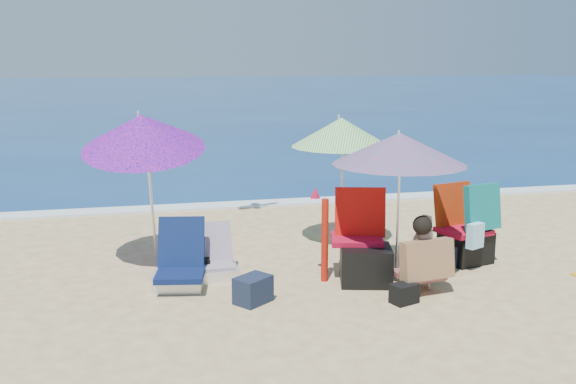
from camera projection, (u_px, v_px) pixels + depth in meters
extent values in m
plane|color=#D8BC84|center=(333.00, 302.00, 7.44)|extent=(120.00, 120.00, 0.00)
cube|color=navy|center=(168.00, 93.00, 50.42)|extent=(120.00, 80.00, 0.12)
cube|color=white|center=(256.00, 204.00, 12.31)|extent=(120.00, 0.50, 0.04)
cylinder|color=white|center=(398.00, 212.00, 8.06)|extent=(0.03, 0.03, 1.73)
cone|color=#D11B6F|center=(399.00, 149.00, 7.89)|extent=(1.79, 1.79, 0.39)
cylinder|color=white|center=(399.00, 135.00, 7.83)|extent=(0.03, 0.03, 0.10)
cylinder|color=white|center=(342.00, 189.00, 9.35)|extent=(0.04, 0.04, 1.77)
cone|color=green|center=(341.00, 132.00, 9.33)|extent=(1.93, 1.93, 0.42)
cylinder|color=white|center=(339.00, 118.00, 9.44)|extent=(0.04, 0.04, 0.11)
cylinder|color=white|center=(151.00, 195.00, 8.75)|extent=(0.12, 0.48, 1.81)
cone|color=#BA1AA0|center=(143.00, 132.00, 8.38)|extent=(1.87, 1.93, 0.84)
cylinder|color=white|center=(138.00, 116.00, 8.34)|extent=(0.04, 0.06, 0.13)
cylinder|color=#A6190B|center=(325.00, 240.00, 8.04)|extent=(0.11, 0.11, 1.05)
cone|color=#B50C2D|center=(315.00, 193.00, 8.07)|extent=(0.15, 0.15, 0.13)
cube|color=#0C1844|center=(180.00, 275.00, 7.73)|extent=(0.64, 0.59, 0.07)
cube|color=#0B1941|center=(181.00, 242.00, 8.03)|extent=(0.61, 0.42, 0.60)
cube|color=silver|center=(178.00, 280.00, 7.90)|extent=(0.67, 0.62, 0.18)
cube|color=#D9544C|center=(215.00, 266.00, 8.19)|extent=(0.47, 0.42, 0.06)
cube|color=#D94D4C|center=(214.00, 242.00, 8.37)|extent=(0.47, 0.28, 0.49)
cube|color=white|center=(219.00, 273.00, 8.22)|extent=(0.49, 0.44, 0.15)
cube|color=#A70B27|center=(357.00, 239.00, 8.24)|extent=(0.77, 0.72, 0.07)
cube|color=red|center=(360.00, 212.00, 8.30)|extent=(0.67, 0.34, 0.65)
cube|color=black|center=(366.00, 265.00, 8.03)|extent=(0.74, 0.69, 0.46)
cube|color=#B40C27|center=(464.00, 231.00, 8.74)|extent=(0.73, 0.68, 0.07)
cube|color=#A02B0B|center=(453.00, 205.00, 8.93)|extent=(0.63, 0.32, 0.61)
cube|color=black|center=(465.00, 247.00, 8.85)|extent=(0.70, 0.66, 0.43)
cube|color=#0A847F|center=(483.00, 207.00, 8.55)|extent=(0.57, 0.33, 0.62)
cube|color=#9BDDF8|center=(475.00, 236.00, 8.39)|extent=(0.26, 0.20, 0.33)
imported|color=tan|center=(423.00, 252.00, 7.73)|extent=(0.37, 0.28, 0.94)
cube|color=#311071|center=(418.00, 274.00, 7.81)|extent=(0.59, 0.53, 0.06)
cube|color=navy|center=(427.00, 260.00, 7.56)|extent=(0.68, 0.33, 0.48)
sphere|color=black|center=(422.00, 225.00, 7.55)|extent=(0.23, 0.23, 0.23)
cube|color=#182035|center=(253.00, 290.00, 7.39)|extent=(0.49, 0.47, 0.31)
cube|color=black|center=(196.00, 267.00, 8.28)|extent=(0.36, 0.27, 0.25)
cube|color=tan|center=(254.00, 287.00, 7.63)|extent=(0.27, 0.22, 0.21)
cube|color=#192038|center=(441.00, 256.00, 8.64)|extent=(0.46, 0.39, 0.29)
cube|color=black|center=(404.00, 293.00, 7.39)|extent=(0.35, 0.29, 0.23)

